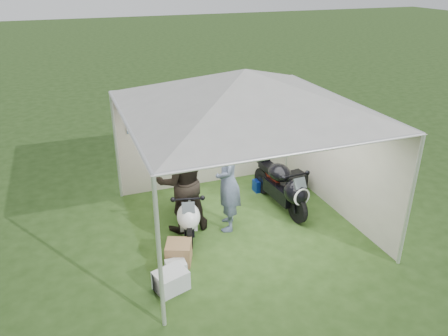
{
  "coord_description": "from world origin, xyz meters",
  "views": [
    {
      "loc": [
        -2.82,
        -6.59,
        4.51
      ],
      "look_at": [
        -0.24,
        0.35,
        1.1
      ],
      "focal_mm": 35.0,
      "sensor_mm": 36.0,
      "label": 1
    }
  ],
  "objects": [
    {
      "name": "person_dark_jacket",
      "position": [
        -1.09,
        0.31,
        1.0
      ],
      "size": [
        0.97,
        0.76,
        2.0
      ],
      "primitive_type": "imported",
      "rotation": [
        0.0,
        0.0,
        3.14
      ],
      "color": "black",
      "rests_on": "ground"
    },
    {
      "name": "motorcycle_white",
      "position": [
        -1.02,
        0.19,
        0.5
      ],
      "size": [
        0.68,
        1.8,
        0.9
      ],
      "rotation": [
        0.0,
        0.0,
        -0.23
      ],
      "color": "black",
      "rests_on": "ground"
    },
    {
      "name": "crate_2",
      "position": [
        -1.57,
        -0.99,
        0.12
      ],
      "size": [
        0.32,
        0.27,
        0.23
      ],
      "primitive_type": "cube",
      "rotation": [
        0.0,
        0.0,
        -0.01
      ],
      "color": "silver",
      "rests_on": "ground"
    },
    {
      "name": "crate_0",
      "position": [
        -1.73,
        -1.31,
        0.16
      ],
      "size": [
        0.57,
        0.5,
        0.32
      ],
      "primitive_type": "cube",
      "rotation": [
        0.0,
        0.0,
        0.3
      ],
      "color": "#B5BABE",
      "rests_on": "ground"
    },
    {
      "name": "person_blue_jacket",
      "position": [
        -0.27,
        0.05,
        0.97
      ],
      "size": [
        0.67,
        0.82,
        1.94
      ],
      "primitive_type": "imported",
      "rotation": [
        0.0,
        0.0,
        -1.9
      ],
      "color": "slate",
      "rests_on": "ground"
    },
    {
      "name": "crate_1",
      "position": [
        -1.44,
        -0.69,
        0.18
      ],
      "size": [
        0.53,
        0.53,
        0.37
      ],
      "primitive_type": "cube",
      "rotation": [
        0.0,
        0.0,
        -0.38
      ],
      "color": "brown",
      "rests_on": "ground"
    },
    {
      "name": "ground",
      "position": [
        0.0,
        0.0,
        0.0
      ],
      "size": [
        80.0,
        80.0,
        0.0
      ],
      "primitive_type": "plane",
      "color": "#243F14",
      "rests_on": "ground"
    },
    {
      "name": "canopy_tent",
      "position": [
        -0.0,
        0.03,
        2.58
      ],
      "size": [
        5.66,
        5.66,
        3.0
      ],
      "color": "silver",
      "rests_on": "ground"
    },
    {
      "name": "motorcycle_black",
      "position": [
        1.01,
        0.32,
        0.53
      ],
      "size": [
        0.51,
        1.92,
        0.94
      ],
      "rotation": [
        0.0,
        0.0,
        0.07
      ],
      "color": "black",
      "rests_on": "ground"
    },
    {
      "name": "paddock_stand",
      "position": [
        0.95,
        1.19,
        0.13
      ],
      "size": [
        0.36,
        0.24,
        0.26
      ],
      "primitive_type": "cube",
      "rotation": [
        0.0,
        0.0,
        0.07
      ],
      "color": "#1032B0",
      "rests_on": "ground"
    },
    {
      "name": "equipment_box",
      "position": [
        1.58,
        0.85,
        0.23
      ],
      "size": [
        0.5,
        0.43,
        0.46
      ],
      "primitive_type": "cube",
      "rotation": [
        0.0,
        0.0,
        0.14
      ],
      "color": "black",
      "rests_on": "ground"
    }
  ]
}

